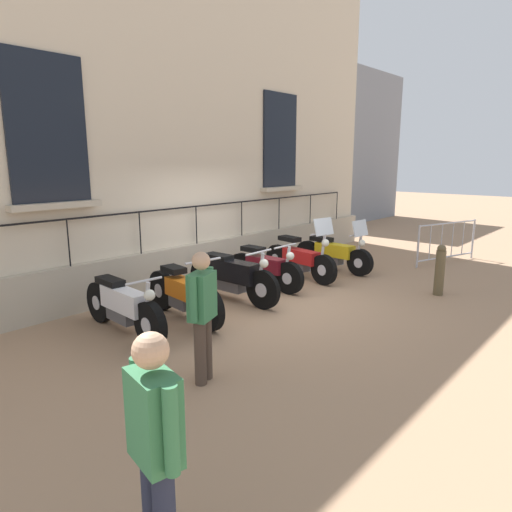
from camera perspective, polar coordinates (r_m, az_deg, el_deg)
name	(u,v)px	position (r m, az deg, el deg)	size (l,w,h in m)	color
ground_plane	(266,299)	(8.60, 1.30, -5.46)	(60.00, 60.00, 0.00)	#9E7A5B
building_facade	(180,112)	(9.92, -9.51, 17.44)	(0.82, 13.33, 7.34)	beige
motorcycle_white	(123,307)	(7.12, -16.36, -6.16)	(2.13, 0.57, 0.96)	black
motorcycle_orange	(184,295)	(7.52, -9.09, -4.81)	(2.08, 0.66, 1.10)	black
motorcycle_black	(233,276)	(8.39, -2.98, -2.59)	(2.18, 0.68, 1.03)	black
motorcycle_maroon	(265,269)	(9.23, 1.08, -1.61)	(1.91, 0.67, 0.96)	black
motorcycle_red	(300,259)	(10.05, 5.58, -0.40)	(2.10, 0.70, 1.41)	black
motorcycle_yellow	(333,254)	(10.87, 9.73, 0.30)	(2.13, 0.64, 1.27)	black
crowd_barrier	(447,241)	(12.46, 22.91, 1.75)	(0.71, 2.09, 1.05)	#B7B7BF
bollard	(440,270)	(9.43, 22.15, -1.62)	(0.18, 0.18, 1.00)	brown
pedestrian_standing	(202,311)	(5.29, -6.78, -6.84)	(0.34, 0.50, 1.57)	#47382D
pedestrian_walking	(155,444)	(2.99, -12.55, -22.15)	(0.52, 0.28, 1.62)	#23283D
distant_building	(323,149)	(20.95, 8.40, 13.25)	(4.64, 5.52, 6.16)	gray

